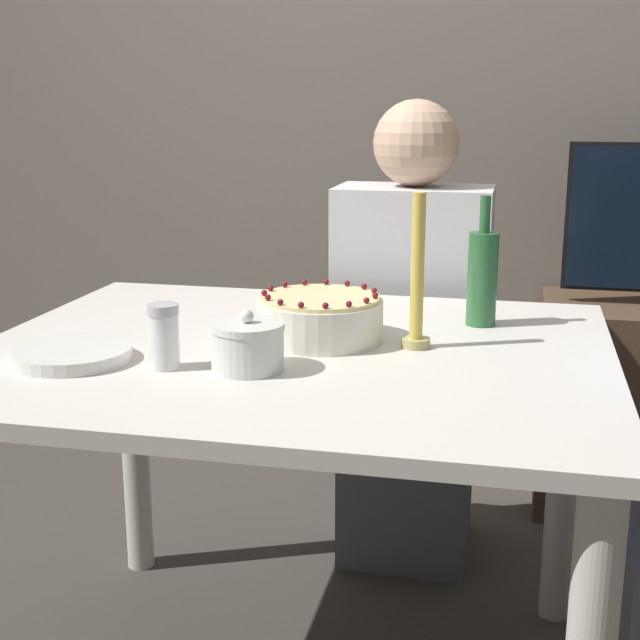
{
  "coord_description": "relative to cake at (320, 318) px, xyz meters",
  "views": [
    {
      "loc": [
        0.41,
        -1.59,
        1.23
      ],
      "look_at": [
        0.04,
        0.06,
        0.81
      ],
      "focal_mm": 50.0,
      "sensor_mm": 36.0,
      "label": 1
    }
  ],
  "objects": [
    {
      "name": "sugar_bowl",
      "position": [
        -0.08,
        -0.22,
        -0.0
      ],
      "size": [
        0.13,
        0.13,
        0.11
      ],
      "color": "silver",
      "rests_on": "dining_table"
    },
    {
      "name": "candle",
      "position": [
        0.19,
        -0.01,
        0.08
      ],
      "size": [
        0.06,
        0.06,
        0.3
      ],
      "color": "tan",
      "rests_on": "dining_table"
    },
    {
      "name": "wall_behind",
      "position": [
        -0.04,
        1.34,
        0.49
      ],
      "size": [
        8.0,
        0.05,
        2.6
      ],
      "color": "slate",
      "rests_on": "ground_plane"
    },
    {
      "name": "bottle",
      "position": [
        0.3,
        0.19,
        0.06
      ],
      "size": [
        0.06,
        0.06,
        0.27
      ],
      "color": "#2D6638",
      "rests_on": "dining_table"
    },
    {
      "name": "cake",
      "position": [
        0.0,
        0.0,
        0.0
      ],
      "size": [
        0.25,
        0.25,
        0.1
      ],
      "color": "white",
      "rests_on": "dining_table"
    },
    {
      "name": "person_man_blue_shirt",
      "position": [
        0.11,
        0.63,
        -0.27
      ],
      "size": [
        0.4,
        0.34,
        1.23
      ],
      "rotation": [
        0.0,
        0.0,
        3.14
      ],
      "color": "#595960",
      "rests_on": "ground_plane"
    },
    {
      "name": "sugar_shaker",
      "position": [
        -0.22,
        -0.25,
        0.01
      ],
      "size": [
        0.06,
        0.06,
        0.12
      ],
      "color": "white",
      "rests_on": "dining_table"
    },
    {
      "name": "plate_stack",
      "position": [
        -0.41,
        -0.24,
        -0.03
      ],
      "size": [
        0.22,
        0.22,
        0.02
      ],
      "color": "silver",
      "rests_on": "dining_table"
    },
    {
      "name": "dining_table",
      "position": [
        -0.04,
        -0.06,
        -0.17
      ],
      "size": [
        1.21,
        0.99,
        0.77
      ],
      "color": "beige",
      "rests_on": "ground_plane"
    }
  ]
}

